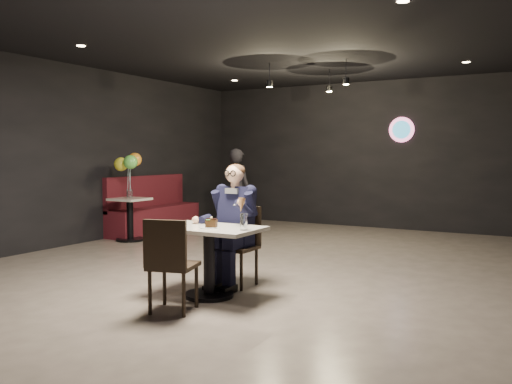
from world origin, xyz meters
The scene contains 17 objects.
floor centered at (0.00, 0.00, 0.00)m, with size 9.00×9.00×0.00m, color gray.
wall_sign centered at (0.80, 4.47, 2.00)m, with size 0.50×0.06×0.50m, color pink, non-canonical shape.
pendant_lights centered at (0.00, 2.00, 2.88)m, with size 1.40×1.20×0.36m, color black.
main_table centered at (0.38, -1.69, 0.38)m, with size 1.10×0.70×0.75m, color silver.
chair_far centered at (0.38, -1.14, 0.46)m, with size 0.42×0.46×0.92m, color black.
chair_near centered at (0.38, -2.30, 0.46)m, with size 0.42×0.46×0.92m, color black.
seated_man centered at (0.38, -1.14, 0.72)m, with size 0.60×0.80×1.44m, color black.
dessert_plate centered at (0.44, -1.79, 0.76)m, with size 0.20×0.20×0.01m, color white.
cake_slice centered at (0.46, -1.77, 0.80)m, with size 0.11×0.09×0.08m, color black.
mint_leaf centered at (0.45, -1.82, 0.84)m, with size 0.06×0.04×0.01m, color #2A8030.
sundae_glass centered at (0.83, -1.73, 0.83)m, with size 0.07×0.07×0.17m, color silver.
wafer_cone centered at (0.81, -1.75, 1.00)m, with size 0.07×0.07×0.14m, color tan.
booth_bench centered at (-3.25, 1.72, 0.55)m, with size 0.55×2.19×1.10m, color #410E13.
side_table centered at (-2.95, 0.72, 0.36)m, with size 0.57×0.57×0.71m, color silver.
balloon_vase centered at (-2.95, 0.72, 0.83)m, with size 0.10×0.10×0.15m, color silver.
balloon_bunch centered at (-2.95, 0.72, 1.26)m, with size 0.44×0.44×0.72m, color yellow.
passerby centered at (-2.03, 2.81, 0.81)m, with size 0.59×0.39×1.63m, color black.
Camera 1 is at (3.60, -6.38, 1.51)m, focal length 38.00 mm.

